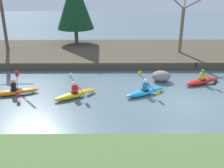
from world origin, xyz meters
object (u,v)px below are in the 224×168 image
object	(u,v)px
kayaker_far_back	(17,91)
boulder_midstream	(161,76)
kayaker_middle	(147,91)
kayaker_lead	(203,81)
kayaker_trailing	(77,94)

from	to	relation	value
kayaker_far_back	boulder_midstream	distance (m)	9.36
kayaker_middle	kayaker_far_back	world-z (taller)	same
kayaker_lead	kayaker_far_back	bearing A→B (deg)	164.00
kayaker_middle	kayaker_trailing	world-z (taller)	same
kayaker_middle	boulder_midstream	bearing A→B (deg)	30.84
boulder_midstream	kayaker_lead	bearing A→B (deg)	-9.76
kayaker_middle	kayaker_far_back	xyz separation A→B (m)	(-7.86, 0.05, 0.00)
kayaker_lead	kayaker_middle	size ratio (longest dim) A/B	1.02
kayaker_lead	kayaker_far_back	distance (m)	11.99
kayaker_lead	kayaker_trailing	bearing A→B (deg)	170.00
kayaker_lead	kayaker_middle	xyz separation A→B (m)	(-4.01, -1.70, 0.00)
kayaker_trailing	kayaker_far_back	xyz separation A→B (m)	(-3.67, 0.38, 0.00)
kayaker_trailing	kayaker_far_back	bearing A→B (deg)	140.14
kayaker_trailing	kayaker_far_back	size ratio (longest dim) A/B	0.93
kayaker_lead	kayaker_trailing	xyz separation A→B (m)	(-8.21, -2.04, 0.00)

